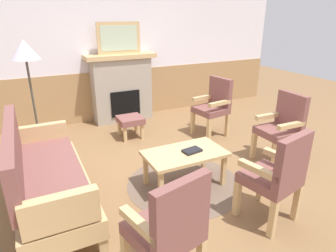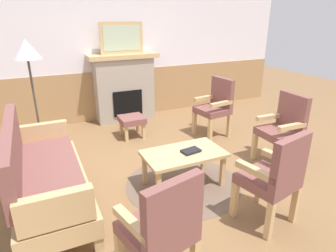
% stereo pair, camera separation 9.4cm
% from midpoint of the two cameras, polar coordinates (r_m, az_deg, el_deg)
% --- Properties ---
extents(ground_plane, '(14.00, 14.00, 0.00)m').
position_cam_midpoint_polar(ground_plane, '(3.93, 1.59, -9.16)').
color(ground_plane, olive).
extents(wall_back, '(7.20, 0.14, 2.70)m').
position_cam_midpoint_polar(wall_back, '(5.86, -10.60, 14.20)').
color(wall_back, white).
rests_on(wall_back, ground_plane).
extents(fireplace, '(1.30, 0.44, 1.28)m').
position_cam_midpoint_polar(fireplace, '(5.73, -9.45, 7.43)').
color(fireplace, '#A39989').
rests_on(fireplace, ground_plane).
extents(framed_picture, '(0.80, 0.04, 0.56)m').
position_cam_midpoint_polar(framed_picture, '(5.59, -10.02, 16.49)').
color(framed_picture, tan).
rests_on(framed_picture, fireplace).
extents(couch, '(0.70, 1.80, 0.98)m').
position_cam_midpoint_polar(couch, '(3.34, -23.37, -9.14)').
color(couch, tan).
rests_on(couch, ground_plane).
extents(coffee_table, '(0.96, 0.56, 0.44)m').
position_cam_midpoint_polar(coffee_table, '(3.52, 2.51, -5.88)').
color(coffee_table, tan).
rests_on(coffee_table, ground_plane).
extents(round_rug, '(1.42, 1.42, 0.01)m').
position_cam_midpoint_polar(round_rug, '(3.71, 2.42, -11.15)').
color(round_rug, brown).
rests_on(round_rug, ground_plane).
extents(book_on_table, '(0.24, 0.17, 0.03)m').
position_cam_midpoint_polar(book_on_table, '(3.50, 3.92, -4.80)').
color(book_on_table, black).
rests_on(book_on_table, coffee_table).
extents(footstool, '(0.40, 0.40, 0.36)m').
position_cam_midpoint_polar(footstool, '(4.96, -7.87, 0.91)').
color(footstool, tan).
rests_on(footstool, ground_plane).
extents(armchair_near_fireplace, '(0.49, 0.49, 0.98)m').
position_cam_midpoint_polar(armchair_near_fireplace, '(4.32, 20.79, 0.14)').
color(armchair_near_fireplace, tan).
rests_on(armchair_near_fireplace, ground_plane).
extents(armchair_by_window_left, '(0.54, 0.54, 0.98)m').
position_cam_midpoint_polar(armchair_by_window_left, '(5.02, 8.42, 4.19)').
color(armchair_by_window_left, tan).
rests_on(armchair_by_window_left, ground_plane).
extents(armchair_front_left, '(0.57, 0.57, 0.98)m').
position_cam_midpoint_polar(armchair_front_left, '(3.02, 19.64, -8.79)').
color(armchair_front_left, tan).
rests_on(armchair_front_left, ground_plane).
extents(armchair_front_center, '(0.58, 0.58, 0.98)m').
position_cam_midpoint_polar(armchair_front_center, '(2.24, -1.05, -18.96)').
color(armchair_front_center, tan).
rests_on(armchair_front_center, ground_plane).
extents(floor_lamp_by_couch, '(0.36, 0.36, 1.68)m').
position_cam_midpoint_polar(floor_lamp_by_couch, '(4.24, -26.52, 11.76)').
color(floor_lamp_by_couch, '#332D28').
rests_on(floor_lamp_by_couch, ground_plane).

